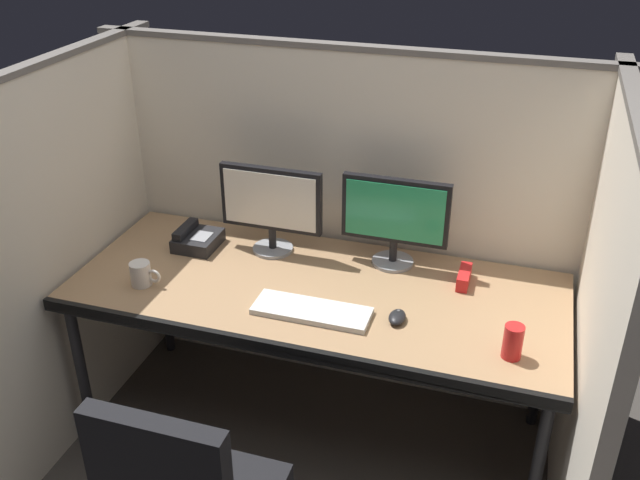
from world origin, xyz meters
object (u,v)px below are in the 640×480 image
Objects in this scene: red_stapler at (464,277)px; coffee_mug at (141,274)px; monitor_left at (271,204)px; desk at (315,299)px; computer_mouse at (397,317)px; monitor_right at (395,216)px; desk_phone at (197,239)px; soda_can at (513,342)px; keyboard_main at (312,311)px.

red_stapler is 1.25m from coffee_mug.
coffee_mug is at bearing -133.17° from monitor_left.
red_stapler is at bearing 21.27° from desk.
monitor_left is 3.41× the size of coffee_mug.
desk is 0.68m from coffee_mug.
desk is 0.37m from computer_mouse.
desk_phone is at bearing -172.49° from monitor_right.
soda_can reaches higher than red_stapler.
monitor_right is 0.53m from keyboard_main.
keyboard_main is at bearing -52.75° from monitor_left.
computer_mouse is at bearing -75.41° from monitor_right.
desk is 0.59m from red_stapler.
coffee_mug is at bearing 178.60° from soda_can.
desk is at bearing -16.26° from desk_phone.
computer_mouse is 0.64× the size of red_stapler.
computer_mouse is at bearing -19.17° from desk.
red_stapler is at bearing -1.71° from monitor_left.
monitor_left is 0.54m from keyboard_main.
keyboard_main is 0.63m from red_stapler.
monitor_right reaches higher than keyboard_main.
monitor_right reaches higher than soda_can.
monitor_left is 0.51m from monitor_right.
desk is 0.18m from keyboard_main.
coffee_mug is at bearing -164.89° from desk.
soda_can reaches higher than computer_mouse.
monitor_left and monitor_right have the same top height.
monitor_right is at bearing 65.67° from keyboard_main.
desk is at bearing 15.11° from coffee_mug.
monitor_right is 2.26× the size of desk_phone.
coffee_mug is (-1.19, -0.39, 0.02)m from red_stapler.
desk is 0.46m from monitor_right.
keyboard_main is 3.52× the size of soda_can.
soda_can is (0.71, -0.04, 0.05)m from keyboard_main.
soda_can is at bearing -15.59° from desk.
monitor_right is (0.24, 0.28, 0.27)m from desk.
monitor_left is 2.87× the size of red_stapler.
monitor_right is at bearing 7.51° from desk_phone.
red_stapler reaches higher than desk.
keyboard_main is at bearing 0.70° from coffee_mug.
computer_mouse is (0.61, -0.36, -0.20)m from monitor_left.
red_stapler is at bearing -13.14° from monitor_right.
desk is at bearing -41.58° from monitor_left.
soda_can reaches higher than keyboard_main.
keyboard_main is 3.41× the size of coffee_mug.
coffee_mug is 0.66× the size of desk_phone.
keyboard_main is 0.71m from desk_phone.
coffee_mug reaches higher than computer_mouse.
monitor_left is 0.73m from computer_mouse.
desk_phone is (-0.59, 0.17, 0.08)m from desk.
monitor_left is (-0.26, 0.23, 0.27)m from desk.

